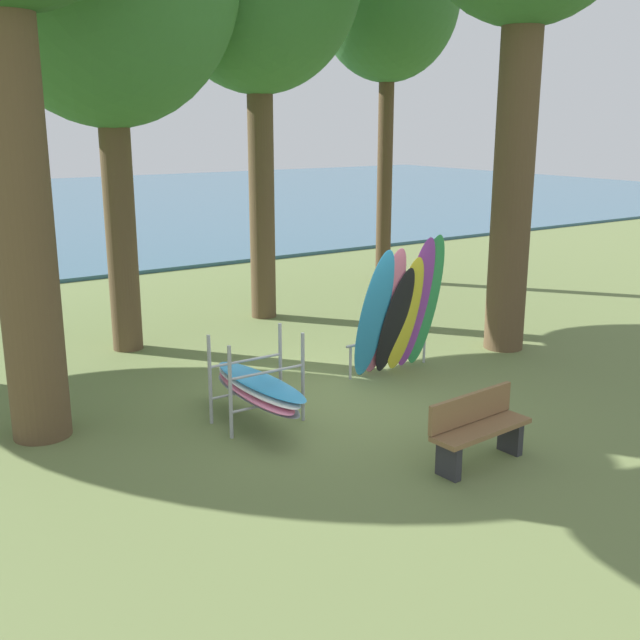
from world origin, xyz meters
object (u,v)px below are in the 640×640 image
at_px(tree_far_left_back, 388,0).
at_px(board_storage_rack, 257,387).
at_px(leaning_board_pile, 400,312).
at_px(park_bench, 478,428).

relative_size(tree_far_left_back, board_storage_rack, 4.15).
xyz_separation_m(leaning_board_pile, park_bench, (-1.32, -3.09, -0.60)).
xyz_separation_m(tree_far_left_back, board_storage_rack, (-7.38, -6.66, -6.28)).
distance_m(tree_far_left_back, park_bench, 12.63).
bearing_deg(tree_far_left_back, leaning_board_pile, -126.06).
bearing_deg(leaning_board_pile, tree_far_left_back, 53.94).
bearing_deg(board_storage_rack, leaning_board_pile, 9.70).
height_order(tree_far_left_back, board_storage_rack, tree_far_left_back).
relative_size(leaning_board_pile, park_bench, 1.60).
height_order(leaning_board_pile, park_bench, leaning_board_pile).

